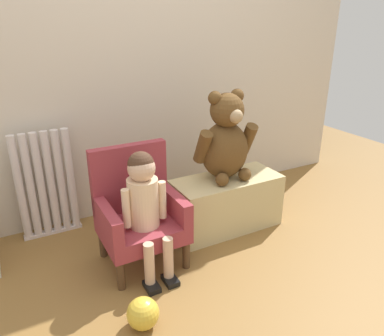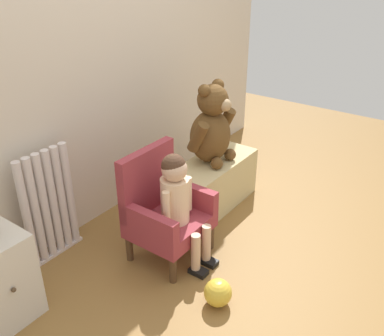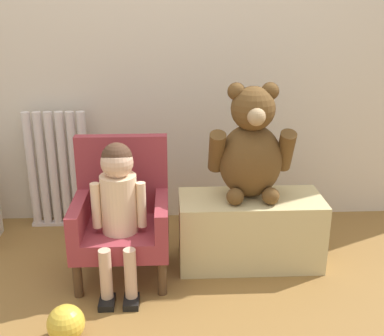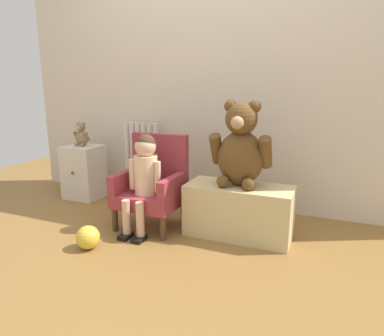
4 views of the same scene
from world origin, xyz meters
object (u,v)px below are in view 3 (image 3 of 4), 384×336
Objects in this scene: child_armchair at (123,214)px; toy_ball at (67,323)px; large_teddy_bear at (252,148)px; radiator at (59,171)px; child_figure at (119,197)px; low_bench at (250,230)px.

child_armchair is 4.43× the size of toy_ball.
radiator is at bearing 156.64° from large_teddy_bear.
child_figure is 4.58× the size of toy_ball.
large_teddy_bear is (0.64, 0.20, 0.16)m from child_figure.
child_figure is 1.22× the size of large_teddy_bear.
child_figure is at bearing -57.26° from radiator.
radiator is at bearing 102.19° from toy_ball.
child_armchair is at bearing -172.74° from large_teddy_bear.
radiator is 1.19m from low_bench.
low_bench is at bearing -24.37° from radiator.
radiator is at bearing 127.89° from child_armchair.
low_bench is (0.65, 0.06, -0.13)m from child_armchair.
child_figure is (0.42, -0.65, 0.10)m from radiator.
low_bench is 4.74× the size of toy_ball.
toy_ball is at bearing -109.95° from child_armchair.
child_figure is 0.69m from large_teddy_bear.
large_teddy_bear is (-0.01, 0.03, 0.44)m from low_bench.
radiator reaches higher than low_bench.
large_teddy_bear reaches higher than low_bench.
radiator is 0.97× the size of low_bench.
radiator is 0.78m from child_figure.
child_armchair is (0.42, -0.54, -0.04)m from radiator.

